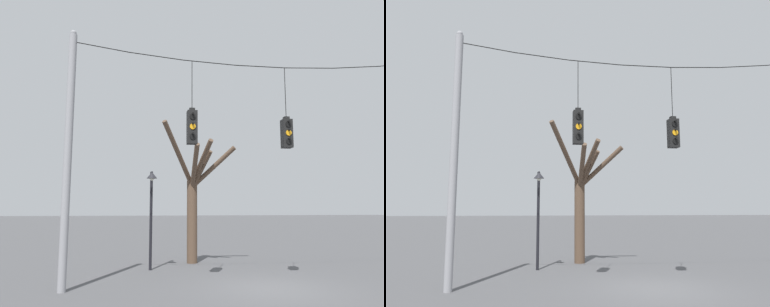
# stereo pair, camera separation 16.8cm
# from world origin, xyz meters

# --- Properties ---
(ground_plane) EXTENTS (200.00, 200.00, 0.00)m
(ground_plane) POSITION_xyz_m (0.00, 0.00, 0.00)
(ground_plane) COLOR #4C4C4F
(utility_pole_left) EXTENTS (0.26, 0.26, 8.49)m
(utility_pole_left) POSITION_xyz_m (-6.51, 0.44, 4.24)
(utility_pole_left) COLOR gray
(utility_pole_left) RESTS_ON ground_plane
(span_wire) EXTENTS (13.02, 0.03, 0.55)m
(span_wire) POSITION_xyz_m (0.00, 0.44, 7.74)
(span_wire) COLOR black
(traffic_light_near_left_pole) EXTENTS (0.34, 0.58, 2.94)m
(traffic_light_near_left_pole) POSITION_xyz_m (-2.47, 0.44, 5.29)
(traffic_light_near_left_pole) COLOR black
(traffic_light_near_right_pole) EXTENTS (0.34, 0.58, 2.93)m
(traffic_light_near_right_pole) POSITION_xyz_m (0.90, 0.44, 5.17)
(traffic_light_near_right_pole) COLOR black
(street_lamp) EXTENTS (0.44, 0.76, 4.07)m
(street_lamp) POSITION_xyz_m (-3.70, 3.92, 2.97)
(street_lamp) COLOR black
(street_lamp) RESTS_ON ground_plane
(bare_tree) EXTENTS (3.53, 2.30, 6.34)m
(bare_tree) POSITION_xyz_m (-1.67, 5.50, 3.03)
(bare_tree) COLOR brown
(bare_tree) RESTS_ON ground_plane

